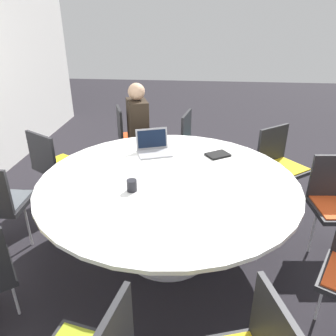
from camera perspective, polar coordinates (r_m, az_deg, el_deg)
The scene contains 10 objects.
ground_plane at distance 3.07m, azimuth 0.00°, elevation -14.19°, with size 16.00×16.00×0.00m, color black.
conference_table at distance 2.71m, azimuth 0.00°, elevation -4.04°, with size 2.10×2.10×0.74m.
chair_0 at distance 4.32m, azimuth -6.59°, elevation 5.96°, with size 0.55×0.54×0.87m.
chair_1 at distance 3.68m, azimuth -19.18°, elevation 1.05°, with size 0.59×0.59×0.87m.
chair_8 at distance 3.70m, azimuth 18.87°, elevation 1.19°, with size 0.60×0.60×0.87m.
chair_9 at distance 4.05m, azimuth 4.91°, elevation 4.68°, with size 0.51×0.50×0.87m.
person_0 at distance 4.04m, azimuth -5.07°, elevation 7.52°, with size 0.41×0.34×1.22m.
laptop at distance 3.15m, azimuth -2.57°, elevation 3.65°, with size 0.34×0.38×0.21m.
spiral_notebook at distance 3.12m, azimuth 8.66°, elevation 2.30°, with size 0.24×0.26×0.02m.
coffee_cup at distance 2.49m, azimuth -6.32°, elevation -3.03°, with size 0.08×0.08×0.09m.
Camera 1 is at (-2.34, -0.22, 1.97)m, focal length 35.00 mm.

